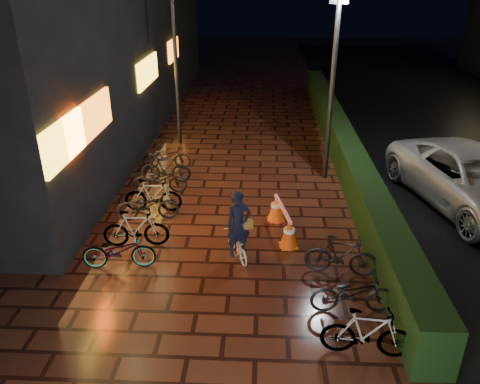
# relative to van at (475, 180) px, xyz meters

# --- Properties ---
(ground) EXTENTS (80.00, 80.00, 0.00)m
(ground) POSITION_rel_van_xyz_m (-6.21, -4.13, -0.78)
(ground) COLOR #381911
(ground) RESTS_ON ground
(hedge) EXTENTS (0.70, 20.00, 1.00)m
(hedge) POSITION_rel_van_xyz_m (-2.91, 3.87, -0.28)
(hedge) COLOR black
(hedge) RESTS_ON ground
(van) EXTENTS (3.83, 6.01, 1.54)m
(van) POSITION_rel_van_xyz_m (0.00, 0.00, 0.00)
(van) COLOR #B2B2B7
(van) RESTS_ON ground
(storefront_block) EXTENTS (12.09, 22.00, 9.00)m
(storefront_block) POSITION_rel_van_xyz_m (-15.71, 7.37, 3.72)
(storefront_block) COLOR black
(storefront_block) RESTS_ON ground
(lamp_post_hedge) EXTENTS (0.51, 0.19, 5.33)m
(lamp_post_hedge) POSITION_rel_van_xyz_m (-3.67, 1.79, 2.15)
(lamp_post_hedge) COLOR black
(lamp_post_hedge) RESTS_ON ground
(lamp_post_sf) EXTENTS (0.51, 0.16, 5.30)m
(lamp_post_sf) POSITION_rel_van_xyz_m (-8.65, 4.83, 2.14)
(lamp_post_sf) COLOR black
(lamp_post_sf) RESTS_ON ground
(cyclist) EXTENTS (0.80, 1.20, 1.62)m
(cyclist) POSITION_rel_van_xyz_m (-6.10, -2.79, -0.18)
(cyclist) COLOR silver
(cyclist) RESTS_ON ground
(traffic_barrier) EXTENTS (0.72, 1.71, 0.69)m
(traffic_barrier) POSITION_rel_van_xyz_m (-5.09, -1.62, -0.43)
(traffic_barrier) COLOR #D9430B
(traffic_barrier) RESTS_ON ground
(cart_assembly) EXTENTS (0.50, 0.50, 0.91)m
(cart_assembly) POSITION_rel_van_xyz_m (-2.83, -0.91, -0.31)
(cart_assembly) COLOR black
(cart_assembly) RESTS_ON ground
(parked_bikes_storefront) EXTENTS (1.77, 6.22, 0.90)m
(parked_bikes_storefront) POSITION_rel_van_xyz_m (-8.51, -0.49, -0.35)
(parked_bikes_storefront) COLOR black
(parked_bikes_storefront) RESTS_ON ground
(parked_bikes_hedge) EXTENTS (1.63, 2.89, 0.90)m
(parked_bikes_hedge) POSITION_rel_van_xyz_m (-3.90, -4.45, -0.34)
(parked_bikes_hedge) COLOR black
(parked_bikes_hedge) RESTS_ON ground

